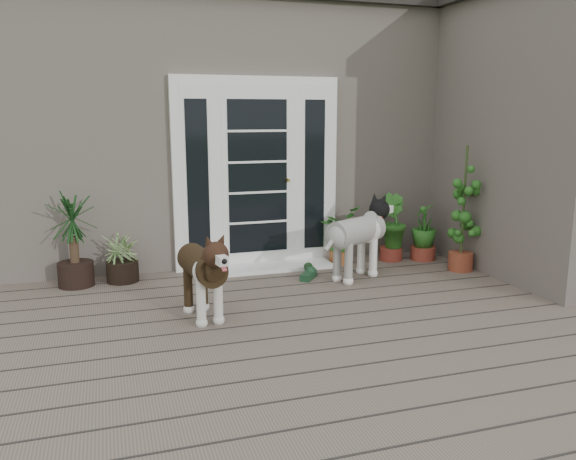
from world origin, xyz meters
name	(u,v)px	position (x,y,z in m)	size (l,w,h in m)	color
deck	(349,336)	(0.00, 0.40, 0.06)	(6.20, 4.60, 0.12)	#6B5B4C
house_main	(235,136)	(0.00, 4.65, 1.55)	(7.40, 4.00, 3.10)	#665E54
roof_main	(232,17)	(0.00, 4.65, 3.20)	(7.60, 4.20, 0.20)	#2D2826
house_wing	(554,143)	(2.90, 1.50, 1.55)	(1.60, 2.40, 3.10)	#665E54
door_unit	(257,174)	(-0.20, 2.60, 1.19)	(1.90, 0.14, 2.15)	white
door_step	(262,268)	(-0.20, 2.40, 0.14)	(1.60, 0.40, 0.05)	white
brindle_dog	(202,279)	(-1.10, 1.03, 0.47)	(0.36, 0.83, 0.70)	#342413
white_dog	(356,244)	(0.66, 1.75, 0.50)	(0.39, 0.91, 0.76)	silver
spider_plant	(122,254)	(-1.73, 2.40, 0.42)	(0.55, 0.55, 0.59)	#7D995E
yucca	(73,239)	(-2.19, 2.38, 0.61)	(0.68, 0.68, 0.99)	#123311
herb_a	(340,238)	(0.75, 2.40, 0.42)	(0.48, 0.48, 0.61)	#2C641C
herb_b	(391,236)	(1.40, 2.36, 0.41)	(0.39, 0.39, 0.59)	#18571A
herb_c	(424,237)	(1.79, 2.26, 0.40)	(0.36, 0.36, 0.56)	#265819
sapling	(464,207)	(1.93, 1.70, 0.85)	(0.43, 0.43, 1.45)	#29611B
clog_left	(310,269)	(0.28, 2.13, 0.16)	(0.12, 0.26, 0.08)	black
clog_right	(308,275)	(0.17, 1.89, 0.17)	(0.14, 0.31, 0.09)	#16381F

